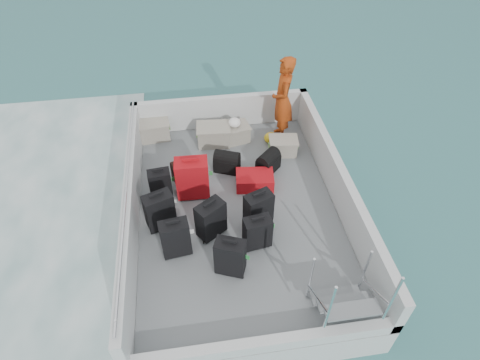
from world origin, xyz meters
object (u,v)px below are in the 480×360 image
Objects in this scene: suitcase_5 at (192,179)px; suitcase_8 at (255,180)px; suitcase_0 at (176,239)px; passenger at (283,100)px; suitcase_1 at (160,211)px; suitcase_4 at (211,220)px; suitcase_2 at (160,184)px; suitcase_6 at (257,233)px; crate_3 at (283,147)px; crate_2 at (235,134)px; suitcase_7 at (258,209)px; suitcase_3 at (230,257)px; crate_0 at (154,130)px; crate_1 at (214,135)px.

suitcase_8 is at bearing 5.35° from suitcase_5.
passenger is (2.19, 2.63, 0.54)m from suitcase_0.
suitcase_4 is at bearing -40.03° from suitcase_1.
suitcase_6 is at bearing -47.49° from suitcase_2.
crate_3 is at bearing 13.64° from suitcase_2.
crate_3 is (2.37, 1.52, -0.18)m from suitcase_1.
crate_2 is at bearing 36.79° from suitcase_2.
suitcase_6 is at bearing -123.62° from suitcase_7.
suitcase_2 is 0.83× the size of suitcase_8.
suitcase_5 reaches higher than suitcase_4.
crate_3 is 0.29× the size of passenger.
suitcase_4 is 2.90m from passenger.
suitcase_6 is at bearing -9.27° from suitcase_0.
suitcase_2 is at bearing 96.77° from suitcase_8.
suitcase_4 is at bearing 20.32° from suitcase_0.
suitcase_1 is 1.32× the size of crate_3.
suitcase_5 reaches higher than crate_3.
suitcase_7 is at bearing -115.51° from crate_3.
suitcase_2 is at bearing 141.62° from suitcase_3.
suitcase_7 is at bearing -13.86° from passenger.
suitcase_3 is at bearing -144.65° from suitcase_7.
suitcase_1 is 1.03× the size of suitcase_4.
crate_0 is at bearing 88.97° from suitcase_2.
suitcase_1 is 2.30m from crate_1.
suitcase_3 is 3.06m from crate_1.
suitcase_2 is 1.26m from suitcase_4.
passenger is at bearing 39.58° from suitcase_5.
suitcase_1 is at bearing 125.55° from suitcase_4.
crate_0 is at bearing 163.25° from crate_1.
passenger is at bearing -22.37° from suitcase_8.
crate_1 reaches higher than suitcase_8.
suitcase_3 reaches higher than crate_1.
suitcase_6 is (0.68, -0.33, -0.04)m from suitcase_4.
suitcase_8 is 1.05× the size of crate_1.
suitcase_5 is at bearing -68.50° from crate_0.
suitcase_0 reaches higher than suitcase_7.
suitcase_8 is 1.73m from passenger.
suitcase_1 is 2.82m from crate_3.
crate_2 is at bearing 102.69° from suitcase_3.
suitcase_1 is at bearing 104.00° from suitcase_0.
suitcase_5 is at bearing 126.38° from suitcase_3.
suitcase_6 is 1.13× the size of crate_3.
suitcase_2 is (0.00, 0.70, -0.06)m from suitcase_1.
passenger is at bearing 20.36° from suitcase_4.
crate_3 is (0.71, 0.83, 0.02)m from suitcase_8.
suitcase_5 is 1.70m from crate_2.
passenger reaches higher than suitcase_5.
suitcase_7 is at bearing 9.90° from suitcase_0.
suitcase_8 is 1.10× the size of crate_0.
suitcase_7 is at bearing -25.94° from suitcase_1.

